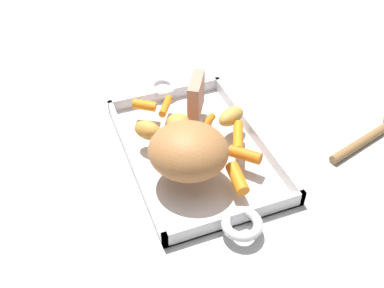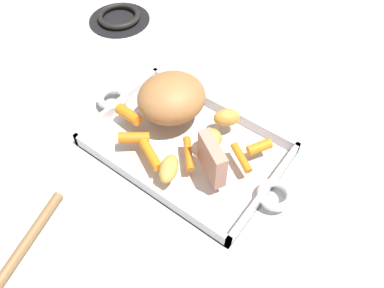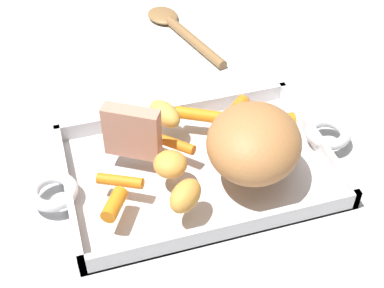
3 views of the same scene
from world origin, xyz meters
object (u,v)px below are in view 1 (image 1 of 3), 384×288
baby_carrot_northeast (144,105)px  potato_near_roast (231,116)px  pork_roast (188,151)px  baby_carrot_center_right (205,125)px  roast_slice_outer (196,96)px  potato_golden_small (148,130)px  baby_carrot_southwest (245,155)px  baby_carrot_southeast (237,178)px  potato_halved (178,123)px  roasting_dish (196,150)px  baby_carrot_center_left (238,136)px  baby_carrot_short (166,106)px  serving_spoon (382,129)px

baby_carrot_northeast → potato_near_roast: (0.10, 0.14, 0.01)m
pork_roast → baby_carrot_center_right: bearing=143.8°
roast_slice_outer → baby_carrot_northeast: size_ratio=1.66×
baby_carrot_northeast → potato_golden_small: potato_golden_small is taller
baby_carrot_northeast → baby_carrot_southwest: baby_carrot_southwest is taller
baby_carrot_southeast → potato_golden_small: potato_golden_small is taller
baby_carrot_southeast → potato_halved: size_ratio=1.28×
potato_near_roast → potato_golden_small: bearing=-95.5°
roasting_dish → baby_carrot_center_left: baby_carrot_center_left is taller
roast_slice_outer → baby_carrot_southeast: bearing=-1.8°
roast_slice_outer → potato_halved: roast_slice_outer is taller
roast_slice_outer → baby_carrot_short: bearing=-119.0°
baby_carrot_southwest → baby_carrot_southeast: baby_carrot_southeast is taller
potato_halved → pork_roast: bearing=-10.4°
baby_carrot_short → potato_golden_small: 0.09m
baby_carrot_short → potato_halved: potato_halved is taller
pork_roast → potato_halved: 0.11m
baby_carrot_southeast → baby_carrot_northeast: bearing=-160.9°
roast_slice_outer → baby_carrot_southwest: 0.16m
roasting_dish → baby_carrot_short: size_ratio=7.47×
pork_roast → baby_carrot_short: (-0.17, 0.02, -0.04)m
serving_spoon → baby_carrot_center_right: bearing=147.0°
pork_roast → baby_carrot_southeast: 0.09m
baby_carrot_southeast → potato_halved: (-0.17, -0.04, 0.00)m
baby_carrot_northeast → serving_spoon: size_ratio=0.19×
roast_slice_outer → baby_carrot_northeast: 0.11m
roast_slice_outer → potato_golden_small: size_ratio=1.45×
baby_carrot_center_left → potato_golden_small: bearing=-113.0°
potato_golden_small → serving_spoon: bearing=75.6°
roast_slice_outer → baby_carrot_southeast: (0.20, -0.01, -0.03)m
pork_roast → potato_near_roast: bearing=126.4°
baby_carrot_center_right → potato_golden_small: (-0.01, -0.11, 0.01)m
baby_carrot_northeast → potato_halved: potato_halved is taller
roasting_dish → potato_golden_small: 0.10m
baby_carrot_southwest → potato_halved: (-0.12, -0.08, 0.01)m
baby_carrot_short → potato_golden_small: potato_golden_small is taller
roast_slice_outer → potato_halved: size_ratio=1.71×
roast_slice_outer → baby_carrot_center_right: 0.06m
roasting_dish → potato_halved: 0.06m
baby_carrot_southwest → potato_near_roast: (-0.10, 0.02, 0.01)m
baby_carrot_southwest → serving_spoon: bearing=90.2°
baby_carrot_northeast → roast_slice_outer: bearing=64.5°
potato_halved → serving_spoon: size_ratio=0.19×
potato_golden_small → baby_carrot_center_left: bearing=67.0°
baby_carrot_southwest → baby_carrot_center_left: (-0.05, 0.01, -0.00)m
baby_carrot_northeast → baby_carrot_center_left: (0.15, 0.13, -0.00)m
baby_carrot_short → potato_near_roast: bearing=49.9°
roast_slice_outer → baby_carrot_northeast: bearing=-115.5°
baby_carrot_center_right → pork_roast: bearing=-36.2°
roasting_dish → baby_carrot_center_right: 0.05m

